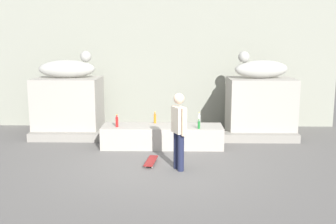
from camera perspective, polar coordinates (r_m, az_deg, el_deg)
name	(u,v)px	position (r m, az deg, el deg)	size (l,w,h in m)	color
ground_plane	(160,168)	(8.82, -1.19, -8.03)	(40.00, 40.00, 0.00)	#605E5B
facade_wall	(165,38)	(13.01, -0.42, 10.55)	(10.89, 0.60, 5.66)	gray
pedestal_left	(69,106)	(12.07, -14.05, 0.78)	(1.86, 1.40, 1.68)	#A39E93
pedestal_right	(260,107)	(11.91, 13.04, 0.70)	(1.86, 1.40, 1.68)	#A39E93
statue_reclining_left	(68,68)	(11.94, -14.11, 6.12)	(1.66, 0.75, 0.78)	#A9A8A0
statue_reclining_right	(260,68)	(11.77, 13.10, 6.10)	(1.68, 0.89, 0.78)	#A9A8A0
ledge_block	(162,136)	(10.44, -0.81, -3.50)	(3.14, 0.87, 0.57)	#A39E93
skater	(179,128)	(8.48, 1.56, -2.31)	(0.33, 0.50, 1.67)	#1E233F
skateboard	(151,161)	(9.11, -2.43, -7.01)	(0.29, 0.82, 0.08)	maroon
bottle_red	(117,122)	(10.28, -7.33, -1.39)	(0.07, 0.07, 0.33)	red
bottle_orange	(155,118)	(10.67, -1.88, -0.93)	(0.06, 0.06, 0.31)	orange
bottle_clear	(199,119)	(10.69, 4.48, -0.97)	(0.06, 0.06, 0.30)	silver
bottle_green	(199,125)	(10.04, 4.45, -1.82)	(0.06, 0.06, 0.26)	#1E722D
stair_step	(163,137)	(11.10, -0.70, -3.56)	(7.48, 0.50, 0.23)	gray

